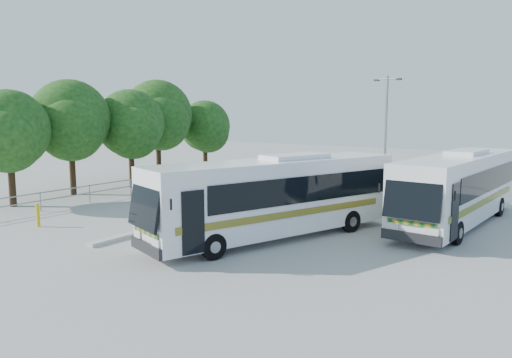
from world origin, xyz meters
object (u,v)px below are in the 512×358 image
Objects in this scene: tree_far_a at (9,130)px; tree_far_b at (71,119)px; coach_main at (276,196)px; tree_far_c at (131,124)px; lamppost at (386,131)px; tree_far_e at (206,126)px; coach_adjacent at (459,187)px; bollard at (38,215)px; tree_far_d at (158,115)px.

tree_far_b reaches higher than tree_far_a.
tree_far_c is at bearing 178.00° from coach_main.
lamppost reaches higher than coach_main.
lamppost is (15.59, -2.38, 0.02)m from tree_far_e.
coach_adjacent is at bearing 70.38° from coach_main.
tree_far_e is at bearing 107.15° from bollard.
tree_far_b is 1.07× the size of tree_far_c.
tree_far_a is 1.05× the size of tree_far_e.
tree_far_a is at bearing -152.13° from coach_main.
tree_far_b is at bearing -91.83° from tree_far_e.
coach_adjacent is 7.70m from lamppost.
tree_far_a is 20.75m from lamppost.
tree_far_e is (0.68, 4.50, -0.93)m from tree_far_d.
tree_far_b reaches higher than coach_main.
tree_far_c reaches higher than coach_main.
coach_main is at bearing 23.35° from bollard.
tree_far_d reaches higher than coach_main.
tree_far_a is at bearing 159.23° from bollard.
tree_far_d is (-0.89, 11.80, 0.74)m from tree_far_a.
tree_far_c is 0.57× the size of coach_adjacent.
tree_far_a is at bearing -128.19° from lamppost.
tree_far_e is 0.52× the size of coach_main.
coach_adjacent is 1.61× the size of lamppost.
tree_far_a is 11.86m from tree_far_d.
tree_far_d is 7.08× the size of bollard.
coach_main is (14.87, -5.98, -2.54)m from tree_far_c.
tree_far_c is 1.10× the size of tree_far_e.
tree_far_c is 16.23m from coach_main.
tree_far_a is at bearing -85.70° from tree_far_d.
bollard is at bearing -136.73° from coach_main.
tree_far_d is 19.00m from coach_main.
tree_far_b is 7.61m from tree_far_d.
tree_far_e is at bearing 93.54° from tree_far_c.
tree_far_c is at bearing -149.22° from lamppost.
tree_far_b is 0.98× the size of lamppost.
tree_far_a is 4.27m from tree_far_b.
tree_far_b is 12.13m from tree_far_e.
bollard is at bearing -112.13° from lamppost.
tree_far_e is at bearing 81.37° from tree_far_d.
coach_adjacent is at bearing -8.09° from tree_far_d.
coach_main is 11.02× the size of bollard.
tree_far_e is 21.03m from coach_main.
tree_far_d reaches higher than tree_far_a.
bollard is at bearing -46.01° from tree_far_b.
coach_adjacent is (21.23, 4.54, -2.86)m from tree_far_b.
tree_far_b reaches higher than coach_adjacent.
lamppost reaches higher than tree_far_a.
tree_far_b is 0.61× the size of coach_main.
bollard is at bearing -63.10° from tree_far_c.
coach_main is at bearing 7.94° from tree_far_a.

